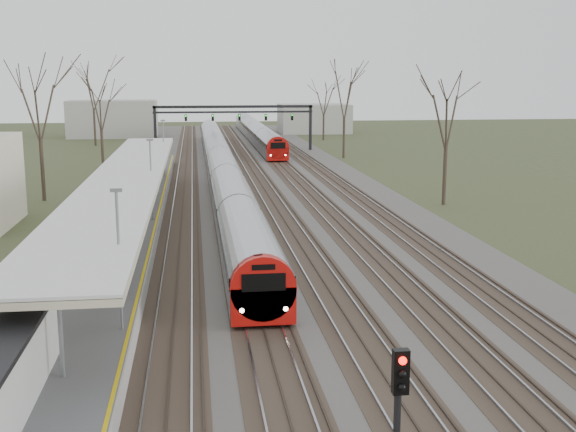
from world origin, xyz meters
The scene contains 10 objects.
track_bed centered at (0.26, 55.00, 0.06)m, with size 24.00×160.00×0.22m.
platform centered at (-9.05, 37.50, 0.50)m, with size 3.50×69.00×1.00m, color #9E9B93.
canopy centered at (-9.05, 32.99, 3.93)m, with size 4.10×50.00×3.11m.
signal_gantry centered at (0.29, 84.99, 4.91)m, with size 21.00×0.59×6.08m.
tree_west_far centered at (-17.00, 48.00, 8.02)m, with size 5.50×5.50×11.33m.
tree_east_far centered at (14.00, 42.00, 7.29)m, with size 5.00×5.00×10.30m.
train_near centered at (-2.50, 60.61, 1.48)m, with size 2.62×90.21×3.05m.
train_far centered at (4.50, 100.86, 1.48)m, with size 2.62×60.21×3.05m.
passenger centered at (-9.21, 17.87, 1.96)m, with size 0.70×0.46×1.91m, color #423263.
signal_post centered at (-0.75, 3.31, 2.72)m, with size 0.35×0.45×4.10m.
Camera 1 is at (-5.02, -10.85, 9.81)m, focal length 45.00 mm.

